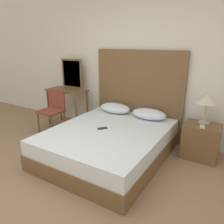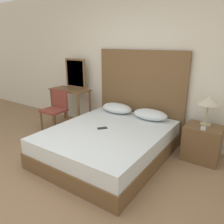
# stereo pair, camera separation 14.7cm
# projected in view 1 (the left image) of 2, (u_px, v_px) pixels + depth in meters

# --- Properties ---
(ground_plane) EXTENTS (16.00, 16.00, 0.00)m
(ground_plane) POSITION_uv_depth(u_px,v_px,m) (45.00, 199.00, 2.52)
(ground_plane) COLOR #8C6B4C
(wall_back) EXTENTS (10.00, 0.06, 2.70)m
(wall_back) POSITION_uv_depth(u_px,v_px,m) (136.00, 64.00, 3.99)
(wall_back) COLOR silver
(wall_back) RESTS_ON ground_plane
(bed) EXTENTS (1.63, 1.99, 0.46)m
(bed) POSITION_uv_depth(u_px,v_px,m) (109.00, 143.00, 3.41)
(bed) COLOR brown
(bed) RESTS_ON ground_plane
(headboard) EXTENTS (1.71, 0.05, 1.60)m
(headboard) POSITION_uv_depth(u_px,v_px,m) (138.00, 94.00, 4.06)
(headboard) COLOR brown
(headboard) RESTS_ON ground_plane
(pillow_left) EXTENTS (0.60, 0.35, 0.17)m
(pillow_left) POSITION_uv_depth(u_px,v_px,m) (115.00, 108.00, 4.10)
(pillow_left) COLOR silver
(pillow_left) RESTS_ON bed
(pillow_right) EXTENTS (0.60, 0.35, 0.17)m
(pillow_right) POSITION_uv_depth(u_px,v_px,m) (149.00, 114.00, 3.76)
(pillow_right) COLOR silver
(pillow_right) RESTS_ON bed
(phone_on_bed) EXTENTS (0.15, 0.16, 0.01)m
(phone_on_bed) POSITION_uv_depth(u_px,v_px,m) (102.00, 128.00, 3.36)
(phone_on_bed) COLOR #232328
(phone_on_bed) RESTS_ON bed
(nightstand) EXTENTS (0.52, 0.41, 0.54)m
(nightstand) POSITION_uv_depth(u_px,v_px,m) (201.00, 141.00, 3.36)
(nightstand) COLOR brown
(nightstand) RESTS_ON ground_plane
(table_lamp) EXTENTS (0.31, 0.31, 0.44)m
(table_lamp) POSITION_uv_depth(u_px,v_px,m) (207.00, 100.00, 3.23)
(table_lamp) COLOR tan
(table_lamp) RESTS_ON nightstand
(phone_on_nightstand) EXTENTS (0.09, 0.16, 0.01)m
(phone_on_nightstand) POSITION_uv_depth(u_px,v_px,m) (202.00, 127.00, 3.19)
(phone_on_nightstand) COLOR #B7B7BC
(phone_on_nightstand) RESTS_ON nightstand
(vanity_desk) EXTENTS (0.85, 0.43, 0.79)m
(vanity_desk) POSITION_uv_depth(u_px,v_px,m) (67.00, 97.00, 4.57)
(vanity_desk) COLOR brown
(vanity_desk) RESTS_ON ground_plane
(vanity_mirror) EXTENTS (0.53, 0.03, 0.61)m
(vanity_mirror) POSITION_uv_depth(u_px,v_px,m) (72.00, 74.00, 4.58)
(vanity_mirror) COLOR brown
(vanity_mirror) RESTS_ON vanity_desk
(chair) EXTENTS (0.43, 0.40, 0.83)m
(chair) POSITION_uv_depth(u_px,v_px,m) (53.00, 108.00, 4.29)
(chair) COLOR brown
(chair) RESTS_ON ground_plane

